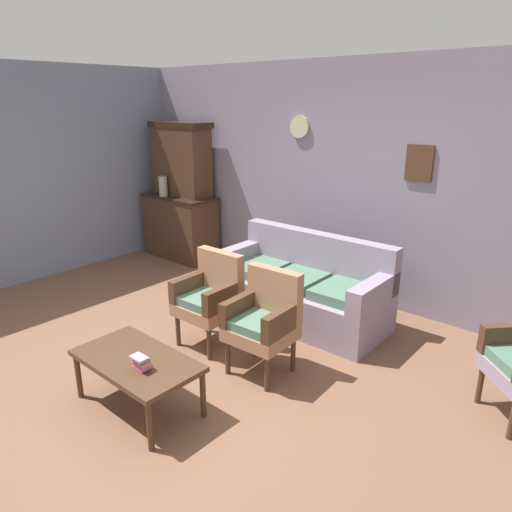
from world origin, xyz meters
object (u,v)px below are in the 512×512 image
Objects in this scene: armchair_row_middle at (210,295)px; armchair_by_doorway at (264,318)px; vase_on_cabinet at (163,186)px; book_stack_on_table at (141,362)px; side_cabinet at (181,226)px; floral_couch at (302,290)px; coffee_table at (137,363)px.

armchair_row_middle is 1.00× the size of armchair_by_doorway.
vase_on_cabinet reaches higher than book_stack_on_table.
book_stack_on_table is at bearing -41.09° from vase_on_cabinet.
side_cabinet reaches higher than armchair_row_middle.
armchair_row_middle is 1.22m from book_stack_on_table.
armchair_by_doorway is at bearing -70.73° from floral_couch.
vase_on_cabinet is 3.86m from book_stack_on_table.
coffee_table is (0.32, -1.07, -0.12)m from armchair_row_middle.
vase_on_cabinet is 3.73m from coffee_table.
floral_couch is 2.16m from book_stack_on_table.
vase_on_cabinet is (-0.13, -0.18, 0.61)m from side_cabinet.
armchair_row_middle reaches higher than book_stack_on_table.
coffee_table is at bearing -73.39° from armchair_row_middle.
armchair_by_doorway is 1.10m from coffee_table.
floral_couch is at bearing -7.44° from vase_on_cabinet.
side_cabinet is at bearing 145.59° from armchair_row_middle.
vase_on_cabinet is 1.87× the size of book_stack_on_table.
armchair_row_middle is 0.90× the size of coffee_table.
armchair_by_doorway is at bearing 77.96° from book_stack_on_table.
vase_on_cabinet reaches higher than armchair_by_doorway.
vase_on_cabinet is 0.32× the size of armchair_by_doorway.
armchair_row_middle is at bearing -107.81° from floral_couch.
armchair_by_doorway is 5.84× the size of book_stack_on_table.
side_cabinet is at bearing 135.65° from book_stack_on_table.
floral_couch is at bearing 93.71° from book_stack_on_table.
floral_couch is 1.87× the size of coffee_table.
armchair_by_doorway is 1.11m from book_stack_on_table.
armchair_row_middle is (2.41, -1.38, -0.57)m from vase_on_cabinet.
book_stack_on_table is at bearing -67.37° from armchair_row_middle.
armchair_row_middle is at bearing 112.63° from book_stack_on_table.
book_stack_on_table is (-0.23, -1.09, -0.03)m from armchair_by_doorway.
coffee_table is (-0.38, -1.03, -0.12)m from armchair_by_doorway.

